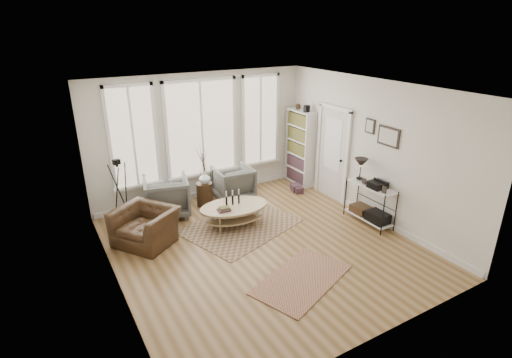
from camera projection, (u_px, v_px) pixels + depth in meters
room at (264, 174)px, 6.99m from camera, size 5.50×5.54×2.90m
bay_window at (202, 130)px, 9.08m from camera, size 4.14×0.12×2.24m
door at (333, 152)px, 9.20m from camera, size 0.09×1.06×2.22m
bookcase at (300, 147)px, 10.06m from camera, size 0.31×0.85×2.06m
low_shelf at (370, 200)px, 8.17m from camera, size 0.38×1.08×1.30m
wall_art at (384, 134)px, 7.78m from camera, size 0.04×0.88×0.44m
rug_main at (241, 226)px, 8.20m from camera, size 2.60×2.25×0.01m
rug_runner at (302, 279)px, 6.49m from camera, size 1.94×1.51×0.01m
coffee_table at (234, 210)px, 8.10m from camera, size 1.49×1.02×0.65m
armchair_left at (167, 196)px, 8.54m from camera, size 1.11×1.13×0.85m
armchair_right at (233, 183)px, 9.36m from camera, size 0.89×0.91×0.78m
side_table at (204, 175)px, 8.87m from camera, size 0.36×0.36×1.52m
vase at (205, 178)px, 8.88m from camera, size 0.29×0.29×0.26m
accent_chair at (145, 226)px, 7.47m from camera, size 1.39×1.36×0.69m
tripod_camera at (121, 194)px, 8.12m from camera, size 0.49×0.49×1.39m
book_stack_near at (296, 187)px, 9.88m from camera, size 0.27×0.31×0.17m
book_stack_far at (299, 189)px, 9.78m from camera, size 0.26×0.29×0.16m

